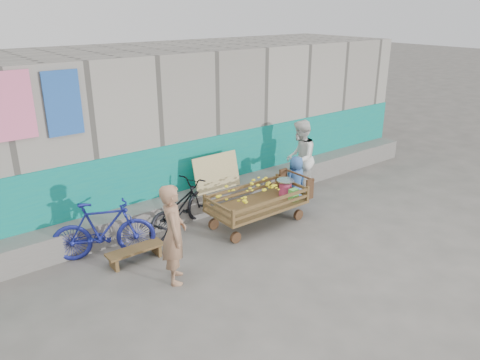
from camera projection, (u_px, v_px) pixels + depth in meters
ground at (283, 261)px, 7.42m from camera, size 80.00×80.00×0.00m
building_wall at (155, 123)px, 9.89m from camera, size 12.00×3.50×3.00m
banana_cart at (256, 196)px, 8.44m from camera, size 1.96×0.89×0.83m
bench at (135, 252)px, 7.35m from camera, size 0.92×0.28×0.23m
vendor_man at (174, 234)px, 6.65m from camera, size 0.57×0.65×1.51m
woman at (300, 158)px, 9.75m from camera, size 0.99×0.96×1.61m
child at (296, 180)px, 9.40m from camera, size 0.50×0.34×1.00m
bicycle_dark at (179, 208)px, 8.29m from camera, size 1.74×1.17×0.87m
bicycle_blue at (104, 230)px, 7.38m from camera, size 1.65×1.06×0.96m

